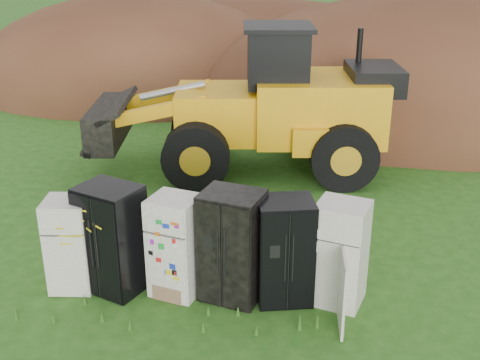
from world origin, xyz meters
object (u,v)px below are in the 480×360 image
object	(u,v)px
fridge_leftmost	(70,244)
wheel_loader	(239,101)
fridge_black_right	(285,251)
fridge_dark_mid	(232,246)
fridge_sticker	(176,246)
fridge_black_side	(112,239)
fridge_open_door	(340,254)

from	to	relation	value
fridge_leftmost	wheel_loader	size ratio (longest dim) A/B	0.21
fridge_leftmost	fridge_black_right	world-z (taller)	fridge_black_right
fridge_dark_mid	fridge_leftmost	bearing A→B (deg)	-163.69
fridge_sticker	fridge_dark_mid	xyz separation A→B (m)	(0.98, -0.03, 0.07)
fridge_leftmost	wheel_loader	bearing A→B (deg)	63.85
fridge_black_side	fridge_sticker	xyz separation A→B (m)	(1.13, 0.00, -0.07)
fridge_leftmost	fridge_dark_mid	world-z (taller)	fridge_dark_mid
fridge_black_right	fridge_open_door	distance (m)	0.93
fridge_black_side	fridge_dark_mid	xyz separation A→B (m)	(2.10, -0.03, 0.00)
fridge_sticker	fridge_black_right	bearing A→B (deg)	16.03
fridge_black_side	fridge_dark_mid	world-z (taller)	fridge_dark_mid
fridge_black_side	fridge_sticker	world-z (taller)	fridge_black_side
fridge_leftmost	fridge_open_door	distance (m)	4.67
fridge_leftmost	wheel_loader	distance (m)	6.55
wheel_loader	fridge_leftmost	bearing A→B (deg)	-117.32
fridge_black_right	wheel_loader	distance (m)	6.24
fridge_sticker	wheel_loader	world-z (taller)	wheel_loader
fridge_dark_mid	fridge_black_right	size ratio (longest dim) A/B	1.05
fridge_dark_mid	fridge_open_door	distance (m)	1.82
fridge_sticker	fridge_black_right	xyz separation A→B (m)	(1.87, -0.01, 0.02)
fridge_black_side	wheel_loader	world-z (taller)	wheel_loader
fridge_leftmost	fridge_sticker	size ratio (longest dim) A/B	0.94
fridge_dark_mid	fridge_open_door	world-z (taller)	fridge_dark_mid
fridge_open_door	fridge_black_right	bearing A→B (deg)	-160.36
fridge_dark_mid	fridge_open_door	xyz separation A→B (m)	(1.82, 0.05, -0.06)
fridge_dark_mid	wheel_loader	distance (m)	6.11
fridge_sticker	fridge_black_right	world-z (taller)	fridge_black_right
fridge_sticker	wheel_loader	bearing A→B (deg)	102.09
fridge_black_side	fridge_black_right	distance (m)	2.99
fridge_dark_mid	fridge_black_right	distance (m)	0.89
fridge_dark_mid	fridge_open_door	size ratio (longest dim) A/B	1.07
fridge_black_right	fridge_open_door	world-z (taller)	fridge_black_right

